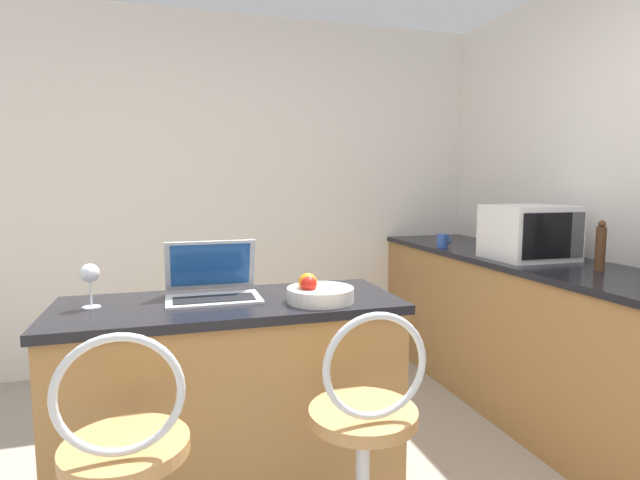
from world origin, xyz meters
The scene contains 10 objects.
wall_back centered at (0.00, 2.56, 1.30)m, with size 12.00×0.06×2.60m.
breakfast_bar centered at (-0.27, 0.63, 0.46)m, with size 1.30×0.53×0.93m.
counter_right centered at (1.58, 1.02, 0.46)m, with size 0.68×3.06×0.93m.
bar_stool_far centered at (0.08, 0.10, 0.48)m, with size 0.40×0.40×1.01m.
laptop centered at (-0.33, 0.71, 0.98)m, with size 0.36×0.27×0.22m.
microwave centered at (1.54, 1.18, 1.09)m, with size 0.45×0.40×0.32m.
mug_blue centered at (1.33, 1.79, 0.97)m, with size 0.09×0.07×0.09m.
fruit_bowl centered at (0.05, 0.52, 0.96)m, with size 0.25×0.25×0.11m.
pepper_mill centered at (1.63, 0.76, 1.05)m, with size 0.05×0.05×0.26m.
wine_glass_short centered at (-0.76, 0.67, 1.05)m, with size 0.07×0.07×0.16m.
Camera 1 is at (-0.47, -1.26, 1.38)m, focal length 28.00 mm.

